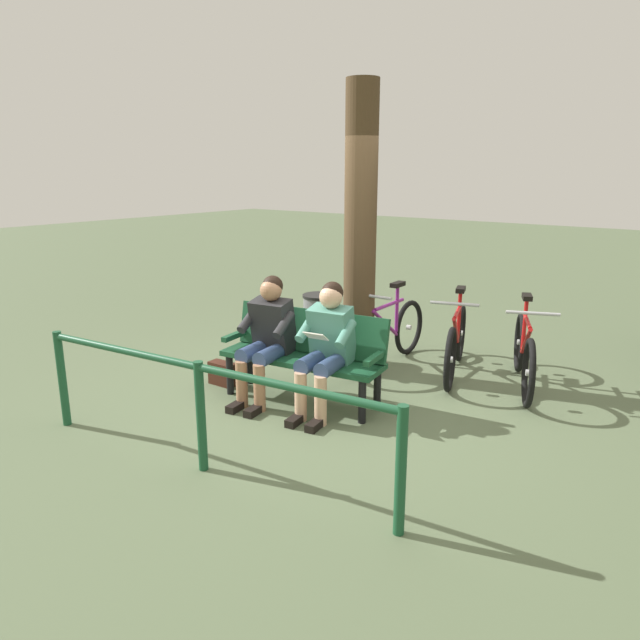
# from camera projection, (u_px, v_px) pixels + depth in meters

# --- Properties ---
(ground_plane) EXTENTS (40.00, 40.00, 0.00)m
(ground_plane) POSITION_uv_depth(u_px,v_px,m) (324.00, 403.00, 5.56)
(ground_plane) COLOR #566647
(bench) EXTENTS (1.65, 0.72, 0.87)m
(bench) POSITION_uv_depth(u_px,v_px,m) (305.00, 349.00, 5.56)
(bench) COLOR #194C2D
(bench) RESTS_ON ground
(person_reading) EXTENTS (0.53, 0.81, 1.20)m
(person_reading) POSITION_uv_depth(u_px,v_px,m) (326.00, 342.00, 5.23)
(person_reading) COLOR #4C8C7A
(person_reading) RESTS_ON ground
(person_companion) EXTENTS (0.53, 0.81, 1.20)m
(person_companion) POSITION_uv_depth(u_px,v_px,m) (267.00, 333.00, 5.53)
(person_companion) COLOR #262628
(person_companion) RESTS_ON ground
(handbag) EXTENTS (0.31, 0.15, 0.24)m
(handbag) POSITION_uv_depth(u_px,v_px,m) (223.00, 374.00, 6.02)
(handbag) COLOR #3F1E14
(handbag) RESTS_ON ground
(tree_trunk) EXTENTS (0.34, 0.34, 3.05)m
(tree_trunk) POSITION_uv_depth(u_px,v_px,m) (360.00, 233.00, 6.09)
(tree_trunk) COLOR #4C3823
(tree_trunk) RESTS_ON ground
(litter_bin) EXTENTS (0.40, 0.40, 0.78)m
(litter_bin) POSITION_uv_depth(u_px,v_px,m) (320.00, 327.00, 6.77)
(litter_bin) COLOR slate
(litter_bin) RESTS_ON ground
(bicycle_purple) EXTENTS (0.75, 1.57, 0.94)m
(bicycle_purple) POSITION_uv_depth(u_px,v_px,m) (524.00, 353.00, 5.90)
(bicycle_purple) COLOR black
(bicycle_purple) RESTS_ON ground
(bicycle_silver) EXTENTS (0.66, 1.61, 0.94)m
(bicycle_silver) POSITION_uv_depth(u_px,v_px,m) (456.00, 343.00, 6.27)
(bicycle_silver) COLOR black
(bicycle_silver) RESTS_ON ground
(bicycle_green) EXTENTS (0.48, 1.68, 0.94)m
(bicycle_green) POSITION_uv_depth(u_px,v_px,m) (388.00, 335.00, 6.57)
(bicycle_green) COLOR black
(bicycle_green) RESTS_ON ground
(railing_fence) EXTENTS (3.18, 0.46, 0.85)m
(railing_fence) POSITION_uv_depth(u_px,v_px,m) (200.00, 395.00, 4.19)
(railing_fence) COLOR #194C2D
(railing_fence) RESTS_ON ground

